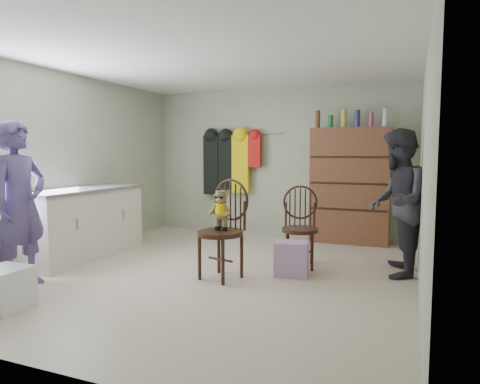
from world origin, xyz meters
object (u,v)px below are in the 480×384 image
at_px(counter, 84,223).
at_px(dresser, 350,185).
at_px(chair_front, 223,221).
at_px(chair_far, 300,223).

relative_size(counter, dresser, 0.90).
bearing_deg(chair_front, counter, -170.33).
height_order(chair_front, dresser, dresser).
bearing_deg(chair_far, counter, 178.89).
relative_size(counter, chair_front, 1.66).
relative_size(chair_front, chair_far, 1.11).
distance_m(counter, chair_far, 2.90).
height_order(chair_far, dresser, dresser).
distance_m(counter, dresser, 3.96).
distance_m(chair_far, dresser, 1.73).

